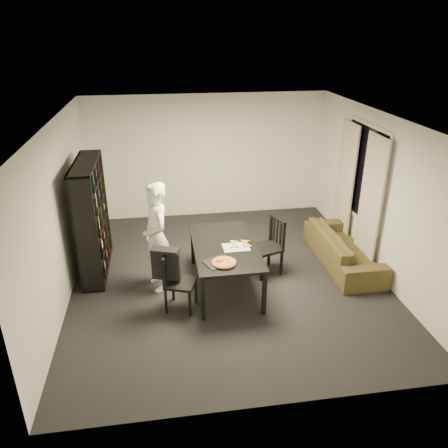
{
  "coord_description": "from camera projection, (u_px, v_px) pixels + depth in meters",
  "views": [
    {
      "loc": [
        -1.01,
        -6.18,
        3.81
      ],
      "look_at": [
        -0.09,
        -0.16,
        1.05
      ],
      "focal_mm": 35.0,
      "sensor_mm": 36.0,
      "label": 1
    }
  ],
  "objects": [
    {
      "name": "dining_table",
      "position": [
        225.0,
        249.0,
        6.75
      ],
      "size": [
        0.97,
        1.75,
        0.73
      ],
      "color": "black",
      "rests_on": "room"
    },
    {
      "name": "curtain_left",
      "position": [
        370.0,
        203.0,
        7.21
      ],
      "size": [
        0.03,
        0.7,
        2.25
      ],
      "primitive_type": "cube",
      "color": "beige",
      "rests_on": "room"
    },
    {
      "name": "window_pane",
      "position": [
        364.0,
        173.0,
        7.54
      ],
      "size": [
        0.02,
        1.4,
        1.6
      ],
      "primitive_type": "cube",
      "color": "black",
      "rests_on": "room"
    },
    {
      "name": "person",
      "position": [
        156.0,
        237.0,
        6.67
      ],
      "size": [
        0.58,
        0.73,
        1.74
      ],
      "primitive_type": "imported",
      "rotation": [
        0.0,
        0.0,
        -1.28
      ],
      "color": "white",
      "rests_on": "room"
    },
    {
      "name": "pepperoni_pizza",
      "position": [
        224.0,
        262.0,
        6.19
      ],
      "size": [
        0.35,
        0.35,
        0.03
      ],
      "rotation": [
        0.0,
        0.0,
        0.26
      ],
      "color": "olive",
      "rests_on": "dining_table"
    },
    {
      "name": "chair_right",
      "position": [
        271.0,
        242.0,
        7.23
      ],
      "size": [
        0.57,
        0.57,
        0.97
      ],
      "rotation": [
        0.0,
        0.0,
        -1.26
      ],
      "color": "black",
      "rests_on": "room"
    },
    {
      "name": "chair_left",
      "position": [
        175.0,
        277.0,
        6.3
      ],
      "size": [
        0.53,
        0.53,
        0.89
      ],
      "rotation": [
        0.0,
        0.0,
        1.24
      ],
      "color": "black",
      "rests_on": "room"
    },
    {
      "name": "curtain_right",
      "position": [
        345.0,
        183.0,
        8.14
      ],
      "size": [
        0.03,
        0.7,
        2.25
      ],
      "primitive_type": "cube",
      "color": "beige",
      "rests_on": "room"
    },
    {
      "name": "room",
      "position": [
        228.0,
        205.0,
        6.74
      ],
      "size": [
        5.01,
        5.51,
        2.61
      ],
      "color": "black",
      "rests_on": "ground"
    },
    {
      "name": "window_frame",
      "position": [
        364.0,
        173.0,
        7.54
      ],
      "size": [
        0.03,
        1.52,
        1.72
      ],
      "primitive_type": "cube",
      "color": "white",
      "rests_on": "room"
    },
    {
      "name": "baking_tray",
      "position": [
        219.0,
        262.0,
        6.25
      ],
      "size": [
        0.5,
        0.45,
        0.01
      ],
      "primitive_type": "cube",
      "rotation": [
        0.0,
        0.0,
        0.42
      ],
      "color": "black",
      "rests_on": "dining_table"
    },
    {
      "name": "draped_jacket",
      "position": [
        166.0,
        263.0,
        6.22
      ],
      "size": [
        0.43,
        0.29,
        0.49
      ],
      "rotation": [
        0.0,
        0.0,
        1.24
      ],
      "color": "black",
      "rests_on": "chair_left"
    },
    {
      "name": "kitchen_towel",
      "position": [
        236.0,
        247.0,
        6.67
      ],
      "size": [
        0.41,
        0.31,
        0.01
      ],
      "primitive_type": "cube",
      "rotation": [
        0.0,
        0.0,
        0.02
      ],
      "color": "white",
      "rests_on": "dining_table"
    },
    {
      "name": "pizza_slices",
      "position": [
        240.0,
        244.0,
        6.75
      ],
      "size": [
        0.45,
        0.41,
        0.01
      ],
      "primitive_type": null,
      "rotation": [
        0.0,
        0.0,
        -0.33
      ],
      "color": "gold",
      "rests_on": "dining_table"
    },
    {
      "name": "sofa",
      "position": [
        343.0,
        248.0,
        7.59
      ],
      "size": [
        0.78,
        1.99,
        0.58
      ],
      "primitive_type": "imported",
      "rotation": [
        0.0,
        0.0,
        1.57
      ],
      "color": "#3F3919",
      "rests_on": "room"
    },
    {
      "name": "bookshelf",
      "position": [
        92.0,
        218.0,
        7.13
      ],
      "size": [
        0.35,
        1.5,
        1.9
      ],
      "primitive_type": "cube",
      "color": "black",
      "rests_on": "room"
    }
  ]
}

